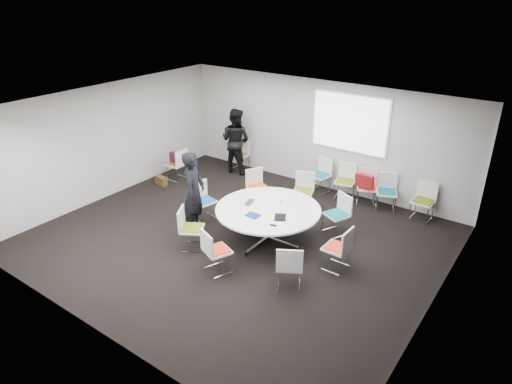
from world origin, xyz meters
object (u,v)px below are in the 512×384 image
Objects in this scene: chair_back_a at (320,181)px; cup at (281,201)px; chair_back_c at (366,194)px; maroon_bag at (176,158)px; brown_bag at (161,181)px; chair_ring_g at (217,259)px; chair_spare_left at (177,170)px; chair_person_back at (240,160)px; person_back at (236,141)px; person_main at (194,193)px; conference_table at (268,217)px; chair_back_d at (386,199)px; chair_ring_e at (204,208)px; chair_ring_f at (192,236)px; chair_back_e at (422,208)px; chair_ring_h at (289,273)px; chair_ring_c at (303,198)px; chair_ring_d at (258,194)px; chair_back_b at (344,188)px; chair_ring_b at (336,222)px; chair_ring_a at (336,256)px; laptop at (251,202)px.

chair_back_a is 2.52m from cup.
chair_back_c is 9.78× the size of cup.
brown_bag is (-0.08, -0.54, -0.50)m from maroon_bag.
chair_ring_g is 4.64m from chair_spare_left.
cup is (0.19, 1.88, 0.50)m from chair_ring_g.
chair_back_a reaches higher than maroon_bag.
chair_person_back is 0.67m from person_back.
person_main is 4.56× the size of maroon_bag.
chair_back_d is (1.50, 2.80, -0.26)m from conference_table.
chair_ring_e is at bearing -166.32° from cup.
chair_spare_left is (-3.84, 1.23, -0.26)m from conference_table.
conference_table is 2.47× the size of chair_back_c.
chair_ring_f is at bearing -126.61° from cup.
chair_back_e is (3.42, 3.99, 0.00)m from chair_ring_f.
chair_back_c reaches higher than cup.
chair_spare_left is (-3.56, -1.58, 0.00)m from chair_back_a.
person_main is at bearing 37.01° from chair_ring_e.
chair_back_e and chair_spare_left have the same top height.
chair_ring_e is 2.20× the size of maroon_bag.
chair_ring_h is at bearing 75.86° from chair_back_e.
chair_ring_c and chair_ring_d have the same top height.
chair_ring_f is 4.25m from chair_back_b.
chair_ring_b is 1.00× the size of chair_ring_e.
chair_ring_a is at bearing 146.87° from chair_person_back.
chair_back_a is at bearing 23.79° from maroon_bag.
conference_table is 2.47× the size of chair_ring_h.
chair_back_e is 6.64m from brown_bag.
laptop is 3.63m from brown_bag.
chair_back_c is at bearing 23.15° from brown_bag.
chair_ring_a and chair_ring_e have the same top height.
person_main reaches higher than chair_back_d.
maroon_bag is at bearing 29.50° from person_main.
chair_ring_e reaches higher than cup.
chair_ring_c is at bearing -23.28° from laptop.
chair_ring_c reaches higher than cup.
chair_ring_c is 1.00× the size of chair_ring_e.
chair_spare_left is 3.06m from person_main.
chair_back_c is at bearing -40.52° from laptop.
chair_back_a is 1.28m from chair_back_c.
chair_back_b is at bearing 178.76° from person_back.
chair_ring_a and chair_ring_f have the same top height.
maroon_bag is (-0.02, -0.00, 0.34)m from chair_spare_left.
chair_ring_c is 2.44× the size of brown_bag.
chair_ring_c and chair_back_e have the same top height.
person_main is at bearing 109.48° from person_back.
laptop is at bearing 38.77° from chair_back_c.
chair_ring_a and chair_person_back have the same top height.
chair_back_a is 1.00× the size of chair_back_e.
person_main reaches higher than chair_person_back.
chair_ring_f is 2.30m from chair_ring_h.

